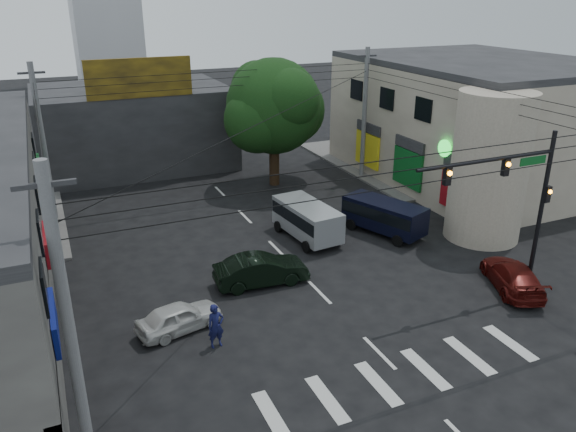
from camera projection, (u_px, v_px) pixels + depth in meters
ground at (341, 314)px, 23.72m from camera, size 160.00×160.00×0.00m
sidewalk_far_right at (428, 157)px, 45.71m from camera, size 16.00×16.00×0.15m
building_right at (477, 122)px, 40.00m from camera, size 14.00×18.00×8.00m
corner_column at (489, 167)px, 29.74m from camera, size 4.00×4.00×8.00m
building_far at (134, 126)px, 43.17m from camera, size 14.00×10.00×6.00m
billboard at (139, 78)px, 37.41m from camera, size 7.00×0.30×2.60m
street_tree at (274, 107)px, 37.60m from camera, size 6.40×6.40×8.70m
traffic_gantry at (517, 189)px, 23.99m from camera, size 7.10×0.35×7.20m
utility_pole_near_left at (70, 334)px, 14.25m from camera, size 0.32×0.32×9.20m
utility_pole_far_left at (43, 145)px, 31.65m from camera, size 0.32×0.32×9.20m
utility_pole_far_right at (364, 114)px, 39.51m from camera, size 0.32×0.32×9.20m
dark_sedan at (261, 270)px, 25.92m from camera, size 2.14×4.55×1.43m
white_compact at (179, 317)px, 22.40m from camera, size 2.94×4.11×1.19m
maroon_sedan at (512, 276)px, 25.56m from camera, size 4.85×5.61×1.26m
silver_minivan at (307, 222)px, 30.63m from camera, size 4.93×2.79×1.96m
navy_van at (384, 218)px, 31.29m from camera, size 5.88×4.94×1.87m
traffic_officer at (216, 326)px, 21.26m from camera, size 0.75×0.57×1.79m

